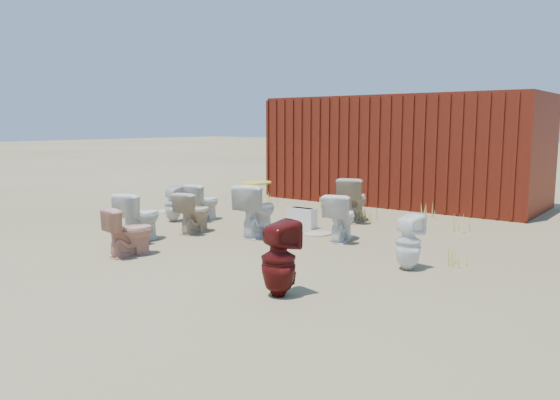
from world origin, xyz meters
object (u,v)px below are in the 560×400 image
Objects in this scene: toilet_back_beige_left at (194,212)px; toilet_back_e at (408,242)px; shipping_container at (403,150)px; toilet_front_a at (204,202)px; toilet_back_beige_right at (353,199)px; toilet_front_c at (139,217)px; toilet_front_e at (341,217)px; toilet_back_yellowlid at (257,210)px; toilet_front_pink at (130,231)px; toilet_back_a at (173,204)px; toilet_front_maroon at (279,259)px; loose_tank at (302,218)px.

toilet_back_beige_left is 3.78m from toilet_back_e.
shipping_container is 8.69× the size of toilet_front_a.
toilet_back_beige_left is 2.97m from toilet_back_beige_right.
toilet_front_e is (2.42, 1.92, -0.01)m from toilet_front_c.
toilet_back_yellowlid reaches higher than toilet_front_a.
toilet_back_a is at bearing -43.98° from toilet_front_pink.
toilet_front_a is 1.97m from toilet_front_c.
toilet_front_c is at bearing 101.40° from toilet_front_a.
toilet_back_e reaches higher than toilet_front_a.
shipping_container reaches higher than toilet_front_a.
toilet_front_c is 0.95× the size of toilet_front_maroon.
toilet_back_e reaches higher than toilet_front_pink.
toilet_back_yellowlid is at bearing -142.00° from toilet_front_c.
loose_tank is (-1.07, 0.49, -0.19)m from toilet_front_e.
toilet_back_e is at bearing 158.64° from toilet_back_yellowlid.
toilet_front_e reaches higher than toilet_back_e.
toilet_back_yellowlid is (0.51, 2.07, 0.09)m from toilet_front_pink.
toilet_front_maroon is 1.15× the size of toilet_back_e.
toilet_back_yellowlid is 2.83m from toilet_back_e.
toilet_front_e reaches higher than toilet_front_a.
toilet_back_e is (1.55, -0.94, -0.02)m from toilet_front_e.
toilet_back_e is (3.31, 1.65, 0.01)m from toilet_front_pink.
toilet_front_c is (0.54, -1.89, 0.04)m from toilet_front_a.
toilet_front_e is 1.20m from loose_tank.
toilet_front_maroon is 3.11m from toilet_back_yellowlid.
toilet_back_beige_right reaches higher than toilet_front_a.
toilet_front_e is at bearing -153.63° from toilet_front_c.
toilet_back_beige_right reaches higher than toilet_back_beige_left.
loose_tank is (1.34, 2.41, -0.21)m from toilet_front_c.
toilet_back_beige_left is 1.37× the size of loose_tank.
toilet_front_e is 1.48× the size of loose_tank.
toilet_front_e reaches higher than toilet_back_a.
toilet_back_beige_right is (-1.62, 4.33, 0.01)m from toilet_front_maroon.
toilet_front_c is at bearing 22.55° from toilet_back_e.
shipping_container reaches higher than toilet_back_e.
toilet_front_c is 2.77m from loose_tank.
toilet_front_maroon is 0.94× the size of toilet_back_yellowlid.
toilet_front_e is at bearing 175.97° from toilet_front_a.
toilet_front_pink is 0.97× the size of toilet_back_e.
shipping_container reaches higher than toilet_front_maroon.
toilet_front_maroon is 0.97× the size of toilet_back_beige_right.
toilet_front_maroon reaches higher than toilet_front_a.
toilet_back_yellowlid reaches higher than toilet_front_pink.
toilet_back_beige_left is 0.99× the size of toilet_back_e.
toilet_front_e is at bearing -170.05° from toilet_back_yellowlid.
toilet_front_c is 1.82m from toilet_back_yellowlid.
toilet_back_beige_right is 1.64× the size of loose_tank.
shipping_container is at bearing -113.64° from toilet_front_c.
toilet_front_pink is 4.31m from toilet_back_beige_right.
toilet_front_pink is 0.99× the size of toilet_back_beige_left.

